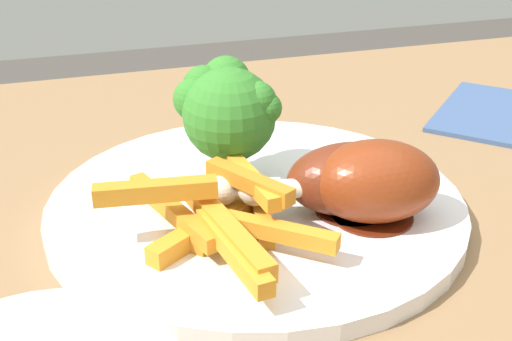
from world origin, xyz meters
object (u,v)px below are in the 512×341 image
chicken_drumstick_near (345,180)px  carrot_fries_pile (222,210)px  dinner_plate (256,206)px  broccoli_floret_front (227,110)px  chicken_drumstick_far (370,182)px

chicken_drumstick_near → carrot_fries_pile: bearing=1.7°
dinner_plate → broccoli_floret_front: size_ratio=3.28×
broccoli_floret_front → chicken_drumstick_near: size_ratio=0.62×
carrot_fries_pile → chicken_drumstick_near: size_ratio=1.22×
dinner_plate → chicken_drumstick_far: 0.08m
dinner_plate → chicken_drumstick_far: bearing=141.9°
broccoli_floret_front → chicken_drumstick_near: bearing=134.1°
chicken_drumstick_near → chicken_drumstick_far: size_ratio=1.06×
carrot_fries_pile → dinner_plate: bearing=-132.0°
chicken_drumstick_far → carrot_fries_pile: bearing=-5.7°
dinner_plate → chicken_drumstick_near: (-0.05, 0.03, 0.03)m
chicken_drumstick_near → dinner_plate: bearing=-35.8°
carrot_fries_pile → chicken_drumstick_near: (-0.08, -0.00, 0.01)m
dinner_plate → chicken_drumstick_near: chicken_drumstick_near is taller
carrot_fries_pile → chicken_drumstick_far: chicken_drumstick_far is taller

